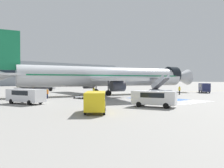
{
  "coord_description": "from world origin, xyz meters",
  "views": [
    {
      "loc": [
        -28.57,
        -36.54,
        3.16
      ],
      "look_at": [
        -0.06,
        -0.64,
        2.29
      ],
      "focal_mm": 35.0,
      "sensor_mm": 36.0,
      "label": 1
    }
  ],
  "objects_px": {
    "airliner": "(106,77)",
    "service_van_0": "(96,100)",
    "service_van_3": "(204,87)",
    "ground_crew_0": "(94,91)",
    "boarding_stairs_forward": "(160,90)",
    "service_van_2": "(154,97)",
    "fuel_tanker": "(35,85)",
    "terminal_building": "(13,74)",
    "ground_crew_1": "(179,90)",
    "service_van_1": "(26,95)",
    "ground_crew_2": "(47,93)",
    "baggage_cart": "(81,97)"
  },
  "relations": [
    {
      "from": "airliner",
      "to": "service_van_0",
      "type": "xyz_separation_m",
      "value": [
        -16.14,
        -19.66,
        -2.66
      ]
    },
    {
      "from": "service_van_3",
      "to": "ground_crew_0",
      "type": "bearing_deg",
      "value": -141.93
    },
    {
      "from": "boarding_stairs_forward",
      "to": "service_van_2",
      "type": "height_order",
      "value": "boarding_stairs_forward"
    },
    {
      "from": "fuel_tanker",
      "to": "service_van_3",
      "type": "distance_m",
      "value": 44.05
    },
    {
      "from": "terminal_building",
      "to": "airliner",
      "type": "bearing_deg",
      "value": -92.35
    },
    {
      "from": "service_van_2",
      "to": "ground_crew_1",
      "type": "height_order",
      "value": "service_van_2"
    },
    {
      "from": "service_van_1",
      "to": "boarding_stairs_forward",
      "type": "bearing_deg",
      "value": -21.48
    },
    {
      "from": "ground_crew_0",
      "to": "service_van_2",
      "type": "bearing_deg",
      "value": -66.49
    },
    {
      "from": "airliner",
      "to": "service_van_3",
      "type": "distance_m",
      "value": 25.23
    },
    {
      "from": "service_van_3",
      "to": "terminal_building",
      "type": "relative_size",
      "value": 0.04
    },
    {
      "from": "ground_crew_0",
      "to": "airliner",
      "type": "bearing_deg",
      "value": 63.1
    },
    {
      "from": "ground_crew_1",
      "to": "airliner",
      "type": "bearing_deg",
      "value": -109.39
    },
    {
      "from": "boarding_stairs_forward",
      "to": "service_van_3",
      "type": "distance_m",
      "value": 14.12
    },
    {
      "from": "ground_crew_1",
      "to": "ground_crew_2",
      "type": "xyz_separation_m",
      "value": [
        -25.9,
        8.14,
        -0.11
      ]
    },
    {
      "from": "fuel_tanker",
      "to": "service_van_0",
      "type": "relative_size",
      "value": 2.45
    },
    {
      "from": "service_van_0",
      "to": "ground_crew_1",
      "type": "distance_m",
      "value": 30.17
    },
    {
      "from": "fuel_tanker",
      "to": "service_van_1",
      "type": "height_order",
      "value": "fuel_tanker"
    },
    {
      "from": "boarding_stairs_forward",
      "to": "ground_crew_0",
      "type": "xyz_separation_m",
      "value": [
        -14.63,
        3.79,
        0.02
      ]
    },
    {
      "from": "ground_crew_2",
      "to": "fuel_tanker",
      "type": "bearing_deg",
      "value": -37.98
    },
    {
      "from": "boarding_stairs_forward",
      "to": "terminal_building",
      "type": "xyz_separation_m",
      "value": [
        -5.89,
        95.13,
        5.57
      ]
    },
    {
      "from": "service_van_0",
      "to": "terminal_building",
      "type": "height_order",
      "value": "terminal_building"
    },
    {
      "from": "boarding_stairs_forward",
      "to": "service_van_1",
      "type": "relative_size",
      "value": 0.95
    },
    {
      "from": "fuel_tanker",
      "to": "service_van_3",
      "type": "xyz_separation_m",
      "value": [
        30.85,
        -31.44,
        -0.41
      ]
    },
    {
      "from": "service_van_0",
      "to": "service_van_2",
      "type": "height_order",
      "value": "service_van_0"
    },
    {
      "from": "airliner",
      "to": "boarding_stairs_forward",
      "type": "distance_m",
      "value": 11.94
    },
    {
      "from": "fuel_tanker",
      "to": "ground_crew_1",
      "type": "distance_m",
      "value": 37.55
    },
    {
      "from": "ground_crew_1",
      "to": "ground_crew_2",
      "type": "relative_size",
      "value": 1.1
    },
    {
      "from": "ground_crew_0",
      "to": "baggage_cart",
      "type": "bearing_deg",
      "value": -117.65
    },
    {
      "from": "fuel_tanker",
      "to": "service_van_2",
      "type": "height_order",
      "value": "fuel_tanker"
    },
    {
      "from": "fuel_tanker",
      "to": "airliner",
      "type": "bearing_deg",
      "value": 11.37
    },
    {
      "from": "service_van_2",
      "to": "terminal_building",
      "type": "height_order",
      "value": "terminal_building"
    },
    {
      "from": "airliner",
      "to": "service_van_0",
      "type": "distance_m",
      "value": 25.57
    },
    {
      "from": "boarding_stairs_forward",
      "to": "service_van_1",
      "type": "height_order",
      "value": "boarding_stairs_forward"
    },
    {
      "from": "service_van_0",
      "to": "ground_crew_2",
      "type": "relative_size",
      "value": 2.7
    },
    {
      "from": "service_van_2",
      "to": "ground_crew_2",
      "type": "relative_size",
      "value": 3.21
    },
    {
      "from": "service_van_0",
      "to": "baggage_cart",
      "type": "relative_size",
      "value": 1.54
    },
    {
      "from": "baggage_cart",
      "to": "ground_crew_2",
      "type": "xyz_separation_m",
      "value": [
        -4.54,
        3.53,
        0.69
      ]
    },
    {
      "from": "fuel_tanker",
      "to": "baggage_cart",
      "type": "xyz_separation_m",
      "value": [
        -1.64,
        -27.35,
        -1.53
      ]
    },
    {
      "from": "terminal_building",
      "to": "baggage_cart",
      "type": "bearing_deg",
      "value": -97.74
    },
    {
      "from": "airliner",
      "to": "baggage_cart",
      "type": "relative_size",
      "value": 16.21
    },
    {
      "from": "ground_crew_0",
      "to": "terminal_building",
      "type": "bearing_deg",
      "value": 118.62
    },
    {
      "from": "service_van_0",
      "to": "ground_crew_1",
      "type": "relative_size",
      "value": 2.46
    },
    {
      "from": "service_van_0",
      "to": "ground_crew_0",
      "type": "relative_size",
      "value": 2.46
    },
    {
      "from": "fuel_tanker",
      "to": "baggage_cart",
      "type": "distance_m",
      "value": 27.44
    },
    {
      "from": "ground_crew_1",
      "to": "boarding_stairs_forward",
      "type": "bearing_deg",
      "value": -118.07
    },
    {
      "from": "service_van_2",
      "to": "ground_crew_0",
      "type": "relative_size",
      "value": 2.92
    },
    {
      "from": "service_van_1",
      "to": "ground_crew_1",
      "type": "xyz_separation_m",
      "value": [
        31.29,
        -1.97,
        -0.13
      ]
    },
    {
      "from": "service_van_1",
      "to": "ground_crew_1",
      "type": "distance_m",
      "value": 31.35
    },
    {
      "from": "ground_crew_1",
      "to": "ground_crew_2",
      "type": "bearing_deg",
      "value": -88.94
    },
    {
      "from": "ground_crew_0",
      "to": "ground_crew_2",
      "type": "relative_size",
      "value": 1.1
    }
  ]
}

